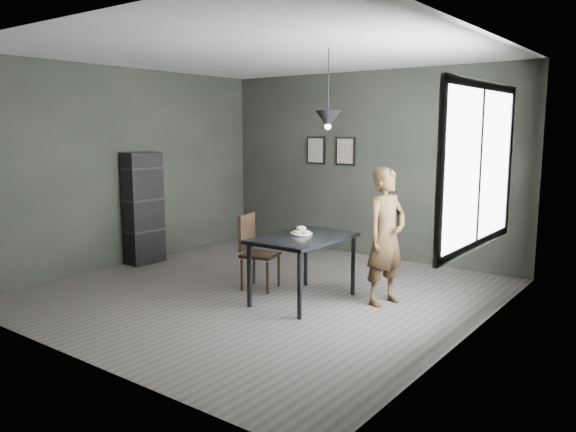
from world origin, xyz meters
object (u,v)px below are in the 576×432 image
Objects in this scene: woman at (386,236)px; pendant_lamp at (328,119)px; cafe_table at (303,243)px; white_plate at (301,234)px; shelf_unit at (143,208)px; wood_chair at (254,246)px.

pendant_lamp reaches higher than woman.
pendant_lamp reaches higher than cafe_table.
cafe_table is 5.22× the size of white_plate.
shelf_unit reaches higher than cafe_table.
wood_chair is (-0.78, 0.06, -0.15)m from cafe_table.
cafe_table is at bearing 134.96° from woman.
woman is 1.64m from wood_chair.
cafe_table is at bearing -19.32° from wood_chair.
pendant_lamp is at bearing 2.24° from shelf_unit.
cafe_table is at bearing 0.26° from shelf_unit.
woman is at bearing 34.35° from pendant_lamp.
pendant_lamp reaches higher than wood_chair.
wood_chair is (-1.57, -0.41, -0.24)m from woman.
wood_chair reaches higher than white_plate.
white_plate is 1.34m from pendant_lamp.
pendant_lamp is (-0.54, -0.37, 1.29)m from woman.
shelf_unit is at bearing 177.86° from cafe_table.
cafe_table is 0.13m from white_plate.
wood_chair reaches higher than cafe_table.
wood_chair is at bearing -177.93° from pendant_lamp.
white_plate reaches higher than cafe_table.
woman is at bearing -0.14° from wood_chair.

